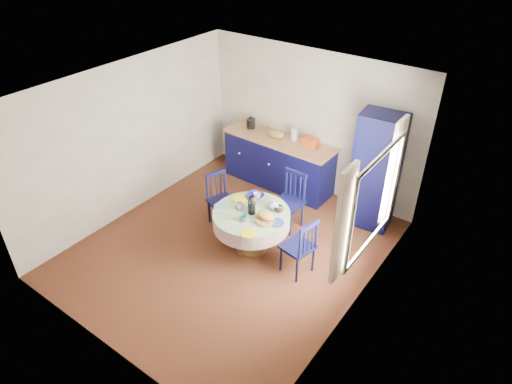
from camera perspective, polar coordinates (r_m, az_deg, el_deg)
floor at (r=6.99m, az=-3.21°, el=-7.02°), size 4.50×4.50×0.00m
ceiling at (r=5.70m, az=-4.00°, el=12.51°), size 4.50×4.50×0.00m
wall_back at (r=7.91m, az=6.87°, el=8.65°), size 4.00×0.02×2.50m
wall_left at (r=7.55m, az=-15.51°, el=6.37°), size 0.02×4.50×2.50m
wall_right at (r=5.42m, az=13.15°, el=-4.82°), size 0.02×4.50×2.50m
window at (r=5.51m, az=14.38°, el=-0.81°), size 0.10×1.74×1.45m
kitchen_counter at (r=8.24m, az=2.86°, el=3.87°), size 2.09×0.69×1.17m
pantry_cabinet at (r=7.21m, az=14.73°, el=2.45°), size 0.71×0.54×1.90m
dining_table at (r=6.62m, az=-0.49°, el=-3.41°), size 1.12×1.12×0.96m
chair_left at (r=7.26m, az=-4.43°, el=-0.88°), size 0.49×0.50×0.89m
chair_far at (r=7.17m, az=4.22°, el=-1.07°), size 0.44×0.42×0.95m
chair_right at (r=6.32m, az=5.51°, el=-6.82°), size 0.46×0.48×0.91m
mug_a at (r=6.62m, az=-2.03°, el=-1.71°), size 0.12×0.12×0.09m
mug_b at (r=6.36m, az=-1.60°, el=-3.30°), size 0.11×0.11×0.10m
mug_c at (r=6.54m, az=2.90°, el=-2.16°), size 0.12×0.12×0.10m
mug_d at (r=6.81m, az=0.15°, el=-0.52°), size 0.11×0.11×0.10m
cobalt_bowl at (r=6.84m, az=-0.10°, el=-0.52°), size 0.25×0.25×0.06m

